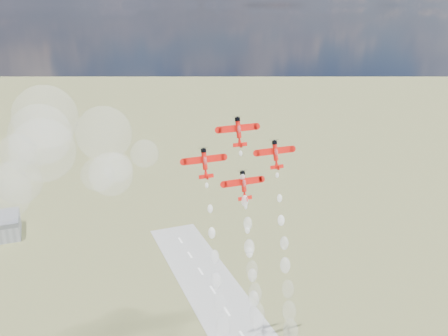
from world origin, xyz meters
name	(u,v)px	position (x,y,z in m)	size (l,w,h in m)	color
plane_lead	(239,131)	(-14.28, 4.76, 103.86)	(13.74, 5.35, 9.62)	red
plane_left	(205,162)	(-26.94, 2.41, 95.32)	(13.74, 5.35, 9.62)	red
plane_right	(276,154)	(-1.63, 2.41, 95.32)	(13.74, 5.35, 9.62)	red
plane_slot	(244,185)	(-14.28, 0.07, 86.78)	(13.74, 5.35, 9.62)	red
smoke_trail_lead	(254,284)	(-13.99, -8.75, 54.32)	(5.10, 17.63, 55.79)	white
smoke_trail_left	(221,318)	(-26.68, -11.34, 45.87)	(5.13, 17.84, 56.08)	white
smoke_trail_right	(288,301)	(-1.72, -11.16, 45.81)	(5.11, 17.22, 56.03)	white
smoke_trail_slot	(258,336)	(-14.31, -13.72, 37.08)	(5.41, 17.87, 56.73)	white
drifted_smoke_cloud	(49,152)	(-72.52, 30.56, 95.84)	(65.41, 39.46, 46.81)	white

